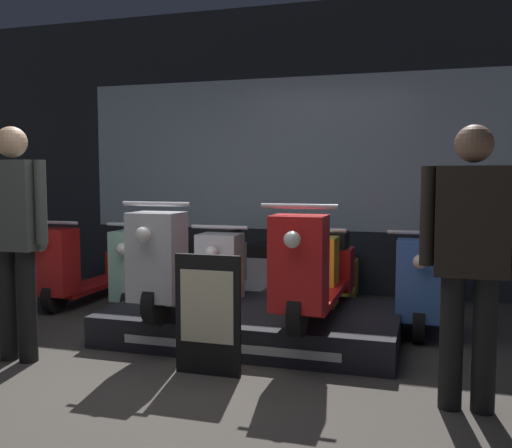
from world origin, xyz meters
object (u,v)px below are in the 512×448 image
object	(u,v)px
scooter_display_left	(192,264)
scooter_backrow_0	(93,267)
scooter_backrow_4	(421,284)
scooter_backrow_1	(165,271)
price_sign_board	(208,314)
scooter_display_right	(317,270)
person_right_browsing	(471,248)
scooter_backrow_2	(243,275)
scooter_backrow_3	(328,279)
person_left_browsing	(15,228)

from	to	relation	value
scooter_display_left	scooter_backrow_0	xyz separation A→B (m)	(-1.55, 0.94, -0.24)
scooter_display_left	scooter_backrow_4	xyz separation A→B (m)	(1.80, 0.94, -0.24)
scooter_backrow_1	scooter_display_left	bearing A→B (deg)	-53.03
scooter_backrow_1	price_sign_board	bearing A→B (deg)	-56.75
scooter_display_right	person_right_browsing	size ratio (longest dim) A/B	1.12
scooter_backrow_2	scooter_backrow_3	xyz separation A→B (m)	(0.84, 0.00, 0.00)
scooter_backrow_1	price_sign_board	distance (m)	2.17
scooter_backrow_3	price_sign_board	distance (m)	1.88
scooter_display_left	scooter_display_right	xyz separation A→B (m)	(1.03, 0.00, 0.00)
price_sign_board	scooter_backrow_4	bearing A→B (deg)	53.89
person_left_browsing	price_sign_board	xyz separation A→B (m)	(1.40, 0.11, -0.54)
person_right_browsing	price_sign_board	world-z (taller)	person_right_browsing
scooter_display_right	scooter_backrow_4	xyz separation A→B (m)	(0.77, 0.94, -0.24)
scooter_backrow_2	scooter_backrow_4	distance (m)	1.67
scooter_backrow_0	scooter_backrow_1	bearing A→B (deg)	0.00
person_left_browsing	scooter_backrow_4	bearing A→B (deg)	35.22
scooter_backrow_2	scooter_display_left	bearing A→B (deg)	-97.59
scooter_backrow_3	person_right_browsing	size ratio (longest dim) A/B	1.12
scooter_backrow_0	price_sign_board	xyz separation A→B (m)	(2.03, -1.81, 0.06)
scooter_backrow_2	person_left_browsing	bearing A→B (deg)	-118.65
scooter_display_left	scooter_backrow_2	bearing A→B (deg)	82.41
person_left_browsing	person_right_browsing	distance (m)	3.00
scooter_display_left	price_sign_board	distance (m)	1.01
scooter_display_right	scooter_backrow_1	world-z (taller)	scooter_display_right
scooter_display_left	scooter_backrow_0	distance (m)	1.83
person_right_browsing	price_sign_board	distance (m)	1.68
person_left_browsing	scooter_backrow_3	bearing A→B (deg)	45.54
scooter_display_right	scooter_backrow_0	bearing A→B (deg)	159.91
scooter_display_left	scooter_backrow_4	world-z (taller)	scooter_display_left
scooter_backrow_4	person_left_browsing	size ratio (longest dim) A/B	1.08
scooter_backrow_1	scooter_backrow_3	size ratio (longest dim) A/B	1.00
scooter_display_right	scooter_backrow_0	distance (m)	2.76
scooter_backrow_0	scooter_backrow_4	world-z (taller)	same
scooter_backrow_0	person_right_browsing	distance (m)	4.14
scooter_backrow_0	scooter_backrow_2	xyz separation A→B (m)	(1.67, 0.00, 0.00)
scooter_backrow_3	scooter_backrow_2	bearing A→B (deg)	180.00
scooter_backrow_4	price_sign_board	distance (m)	2.24
person_left_browsing	scooter_backrow_1	bearing A→B (deg)	83.65
scooter_backrow_0	person_left_browsing	xyz separation A→B (m)	(0.62, -1.92, 0.60)
scooter_backrow_1	scooter_backrow_4	size ratio (longest dim) A/B	1.00
scooter_backrow_2	scooter_display_right	bearing A→B (deg)	-46.10
scooter_display_right	scooter_backrow_4	world-z (taller)	scooter_display_right
scooter_display_right	scooter_backrow_1	bearing A→B (deg)	151.58
person_right_browsing	scooter_backrow_4	bearing A→B (deg)	98.11
scooter_backrow_4	scooter_backrow_1	bearing A→B (deg)	180.00
person_left_browsing	scooter_display_right	bearing A→B (deg)	26.55
scooter_backrow_4	scooter_backrow_0	bearing A→B (deg)	180.00
scooter_backrow_4	price_sign_board	xyz separation A→B (m)	(-1.32, -1.81, 0.06)
scooter_display_right	person_left_browsing	xyz separation A→B (m)	(-1.96, -0.98, 0.36)
scooter_backrow_3	person_right_browsing	xyz separation A→B (m)	(1.11, -1.92, 0.57)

